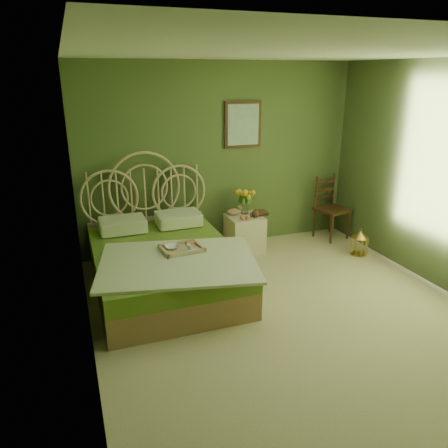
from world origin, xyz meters
name	(u,v)px	position (x,y,z in m)	size (l,w,h in m)	color
floor	(292,318)	(0.00, 0.00, 0.00)	(4.50, 4.50, 0.00)	#C4B88D
ceiling	(307,52)	(0.00, 0.00, 2.60)	(4.50, 4.50, 0.00)	silver
wall_back	(220,158)	(0.00, 2.25, 1.30)	(4.00, 4.00, 0.00)	#4F5F32
wall_left	(79,222)	(-2.00, 0.00, 1.30)	(4.50, 4.50, 0.00)	#4F5F32
wall_art	(243,125)	(0.33, 2.22, 1.75)	(0.54, 0.04, 0.64)	#3A1A0F
bed	(164,262)	(-1.10, 1.16, 0.32)	(1.86, 2.35, 1.45)	#A57B52
nightstand	(245,228)	(0.24, 1.88, 0.35)	(0.48, 0.48, 0.95)	beige
chair	(330,203)	(1.70, 1.98, 0.53)	(0.51, 0.51, 0.96)	#3A1A0F
birdcage	(359,243)	(1.70, 1.18, 0.17)	(0.23, 0.23, 0.34)	gold
book_lower	(256,214)	(0.41, 1.89, 0.53)	(0.16, 0.21, 0.02)	#381E0F
book_upper	(256,212)	(0.41, 1.89, 0.55)	(0.16, 0.22, 0.02)	#472819
cereal_bowl	(172,247)	(-1.03, 0.96, 0.58)	(0.16, 0.16, 0.04)	white
coffee_cup	(190,247)	(-0.85, 0.85, 0.60)	(0.08, 0.08, 0.07)	white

